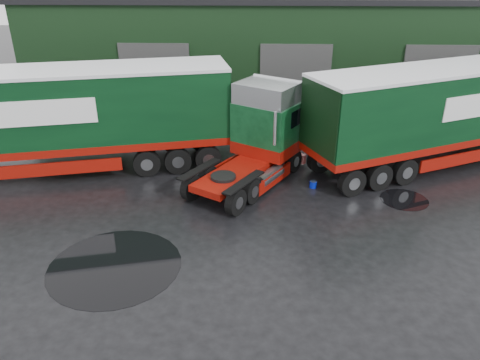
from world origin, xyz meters
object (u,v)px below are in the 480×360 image
trailer_left (58,122)px  warehouse (289,41)px  hero_tractor (245,140)px  tree_back_a (190,2)px  tree_back_b (376,15)px  lorry_right (445,116)px  wash_bucket (313,184)px

trailer_left → warehouse: bearing=-49.2°
hero_tractor → tree_back_a: 26.21m
warehouse → tree_back_a: size_ratio=3.41×
tree_back_a → tree_back_b: 16.03m
tree_back_a → lorry_right: bearing=-58.6°
warehouse → lorry_right: 14.28m
warehouse → lorry_right: warehouse is taller
wash_bucket → lorry_right: bearing=25.1°
warehouse → hero_tractor: (-2.60, -15.50, -1.19)m
lorry_right → tree_back_b: tree_back_b is taller
lorry_right → hero_tractor: bearing=-98.2°
trailer_left → wash_bucket: size_ratio=49.98×
wash_bucket → tree_back_b: size_ratio=0.04×
warehouse → trailer_left: bearing=-125.9°
hero_tractor → lorry_right: (8.60, 2.57, 0.22)m
tree_back_a → wash_bucket: bearing=-72.4°
warehouse → tree_back_a: bearing=128.7°
lorry_right → tree_back_a: (-14.00, 22.93, 2.56)m
wash_bucket → tree_back_a: (-8.15, 25.67, 4.62)m
hero_tractor → trailer_left: (-7.83, 1.09, 0.26)m
hero_tractor → lorry_right: 8.98m
warehouse → trailer_left: warehouse is taller
wash_bucket → tree_back_b: (7.85, 25.67, 3.62)m
warehouse → lorry_right: (6.00, -12.93, -0.97)m
tree_back_a → tree_back_b: (16.00, 0.00, -1.00)m
tree_back_b → wash_bucket: bearing=-107.0°
hero_tractor → tree_back_b: (10.60, 25.50, 1.79)m
wash_bucket → tree_back_a: bearing=107.6°
hero_tractor → tree_back_a: (-5.40, 25.50, 2.79)m
hero_tractor → lorry_right: bearing=48.3°
hero_tractor → lorry_right: lorry_right is taller
lorry_right → tree_back_a: 26.99m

